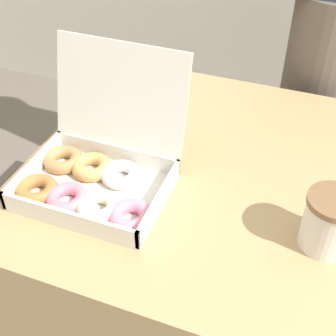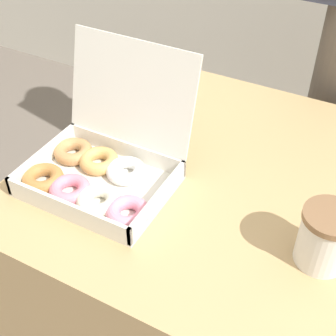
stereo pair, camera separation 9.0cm
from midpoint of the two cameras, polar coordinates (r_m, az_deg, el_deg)
table at (r=1.30m, az=4.93°, el=-12.52°), size 0.93×0.81×0.70m
donut_box at (r=1.00m, az=-11.58°, el=-0.71°), size 0.33×0.29×0.27m
coffee_cup at (r=0.89m, az=16.31°, el=-6.46°), size 0.10×0.10×0.12m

